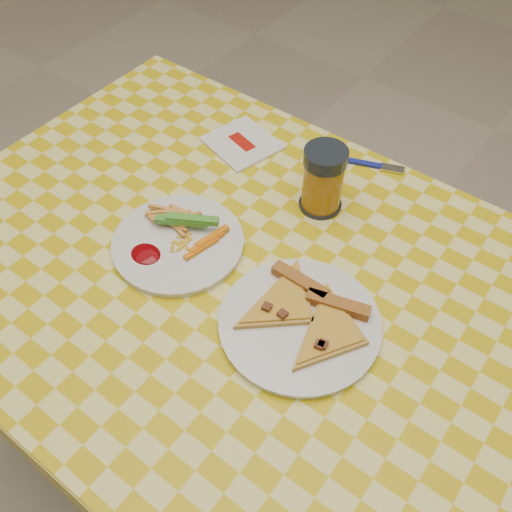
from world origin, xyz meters
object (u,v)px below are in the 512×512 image
Objects in this scene: drink_glass at (323,180)px; plate_right at (300,324)px; plate_left at (178,244)px; table at (247,300)px.

plate_right is at bearing -63.77° from drink_glass.
plate_right is 0.30m from drink_glass.
plate_left is at bearing -121.20° from drink_glass.
plate_right is at bearing -2.11° from plate_left.
plate_left is 0.28m from plate_right.
drink_glass is at bearing 116.23° from plate_right.
drink_glass reaches higher than table.
plate_right is (0.13, -0.03, 0.08)m from table.
plate_left is 1.75× the size of drink_glass.
table is 4.83× the size of plate_right.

